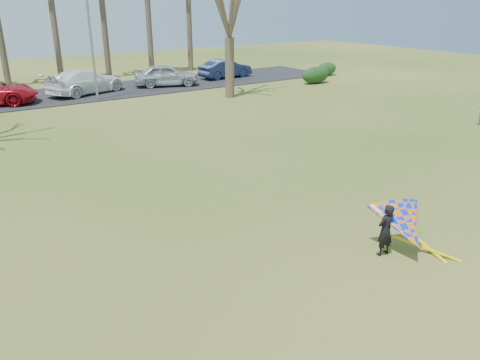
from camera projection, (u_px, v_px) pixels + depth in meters
ground at (279, 237)px, 13.36m from camera, size 100.00×100.00×0.00m
parking_strip at (56, 96)px, 32.65m from camera, size 46.00×7.00×0.06m
streetlight at (93, 31)px, 29.87m from camera, size 2.28×0.18×8.00m
hedge_near at (316, 75)px, 37.56m from camera, size 2.65×1.20×1.32m
hedge_far at (327, 69)px, 41.48m from camera, size 2.10×0.99×1.17m
car_3 at (86, 82)px, 33.16m from camera, size 6.25×4.26×1.68m
car_4 at (166, 75)px, 36.05m from camera, size 5.24×3.44×1.66m
car_5 at (225, 69)px, 39.86m from camera, size 4.74×1.96×1.52m
kite_flyer at (404, 225)px, 12.19m from camera, size 2.13×2.39×2.02m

